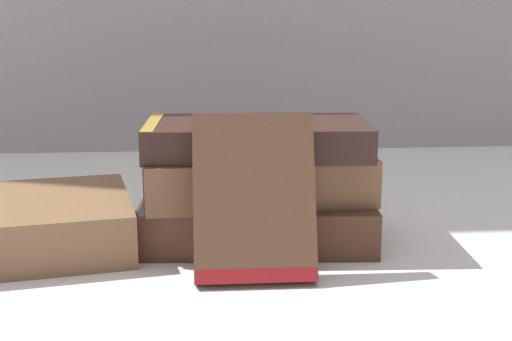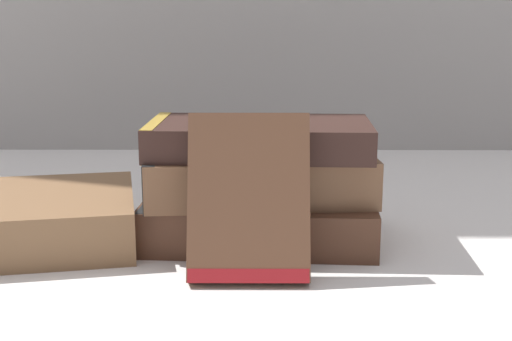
{
  "view_description": "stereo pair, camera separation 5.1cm",
  "coord_description": "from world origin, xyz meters",
  "px_view_note": "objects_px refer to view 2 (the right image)",
  "views": [
    {
      "loc": [
        -0.05,
        -0.66,
        0.23
      ],
      "look_at": [
        -0.0,
        0.01,
        0.08
      ],
      "focal_mm": 50.0,
      "sensor_mm": 36.0,
      "label": 1
    },
    {
      "loc": [
        0.0,
        -0.66,
        0.23
      ],
      "look_at": [
        -0.0,
        0.01,
        0.08
      ],
      "focal_mm": 50.0,
      "sensor_mm": 36.0,
      "label": 2
    }
  ],
  "objects_px": {
    "book_leaning_front": "(247,204)",
    "pocket_watch": "(277,121)",
    "book_flat_bottom": "(255,220)",
    "book_flat_middle": "(252,175)",
    "book_side_left": "(25,220)",
    "reading_glasses": "(213,204)",
    "book_flat_top": "(253,138)"
  },
  "relations": [
    {
      "from": "book_side_left",
      "to": "reading_glasses",
      "type": "xyz_separation_m",
      "value": [
        0.18,
        0.14,
        -0.02
      ]
    },
    {
      "from": "book_flat_bottom",
      "to": "pocket_watch",
      "type": "distance_m",
      "value": 0.11
    },
    {
      "from": "book_flat_bottom",
      "to": "pocket_watch",
      "type": "bearing_deg",
      "value": -27.28
    },
    {
      "from": "pocket_watch",
      "to": "reading_glasses",
      "type": "xyz_separation_m",
      "value": [
        -0.07,
        0.14,
        -0.12
      ]
    },
    {
      "from": "book_leaning_front",
      "to": "pocket_watch",
      "type": "relative_size",
      "value": 2.81
    },
    {
      "from": "book_leaning_front",
      "to": "pocket_watch",
      "type": "bearing_deg",
      "value": 71.55
    },
    {
      "from": "book_leaning_front",
      "to": "reading_glasses",
      "type": "bearing_deg",
      "value": 101.17
    },
    {
      "from": "book_side_left",
      "to": "book_flat_top",
      "type": "bearing_deg",
      "value": -9.0
    },
    {
      "from": "book_flat_bottom",
      "to": "book_side_left",
      "type": "distance_m",
      "value": 0.23
    },
    {
      "from": "book_flat_top",
      "to": "book_side_left",
      "type": "xyz_separation_m",
      "value": [
        -0.23,
        -0.01,
        -0.08
      ]
    },
    {
      "from": "book_flat_top",
      "to": "pocket_watch",
      "type": "relative_size",
      "value": 4.34
    },
    {
      "from": "book_leaning_front",
      "to": "book_flat_middle",
      "type": "bearing_deg",
      "value": 88.33
    },
    {
      "from": "book_flat_bottom",
      "to": "book_leaning_front",
      "type": "distance_m",
      "value": 0.11
    },
    {
      "from": "book_flat_top",
      "to": "book_flat_middle",
      "type": "bearing_deg",
      "value": 108.23
    },
    {
      "from": "book_flat_top",
      "to": "book_side_left",
      "type": "height_order",
      "value": "book_flat_top"
    },
    {
      "from": "book_side_left",
      "to": "pocket_watch",
      "type": "height_order",
      "value": "pocket_watch"
    },
    {
      "from": "book_flat_bottom",
      "to": "pocket_watch",
      "type": "height_order",
      "value": "pocket_watch"
    },
    {
      "from": "book_leaning_front",
      "to": "reading_glasses",
      "type": "relative_size",
      "value": 1.2
    },
    {
      "from": "book_flat_middle",
      "to": "pocket_watch",
      "type": "bearing_deg",
      "value": -38.03
    },
    {
      "from": "book_side_left",
      "to": "book_flat_middle",
      "type": "bearing_deg",
      "value": -7.67
    },
    {
      "from": "book_side_left",
      "to": "reading_glasses",
      "type": "height_order",
      "value": "book_side_left"
    },
    {
      "from": "pocket_watch",
      "to": "reading_glasses",
      "type": "distance_m",
      "value": 0.2
    },
    {
      "from": "book_leaning_front",
      "to": "reading_glasses",
      "type": "distance_m",
      "value": 0.24
    },
    {
      "from": "book_flat_bottom",
      "to": "book_flat_top",
      "type": "bearing_deg",
      "value": -143.38
    },
    {
      "from": "book_flat_middle",
      "to": "reading_glasses",
      "type": "relative_size",
      "value": 1.93
    },
    {
      "from": "book_side_left",
      "to": "book_leaning_front",
      "type": "relative_size",
      "value": 1.61
    },
    {
      "from": "book_flat_middle",
      "to": "book_flat_top",
      "type": "distance_m",
      "value": 0.04
    },
    {
      "from": "book_flat_middle",
      "to": "pocket_watch",
      "type": "relative_size",
      "value": 4.52
    },
    {
      "from": "book_flat_top",
      "to": "book_leaning_front",
      "type": "relative_size",
      "value": 1.54
    },
    {
      "from": "book_flat_middle",
      "to": "reading_glasses",
      "type": "bearing_deg",
      "value": 106.53
    },
    {
      "from": "book_flat_top",
      "to": "reading_glasses",
      "type": "xyz_separation_m",
      "value": [
        -0.05,
        0.13,
        -0.1
      ]
    },
    {
      "from": "book_flat_bottom",
      "to": "book_flat_middle",
      "type": "height_order",
      "value": "book_flat_middle"
    }
  ]
}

